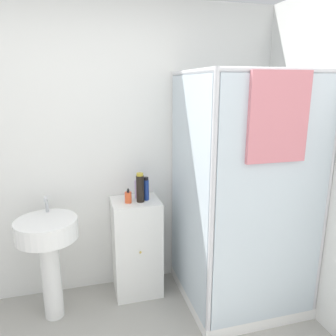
{
  "coord_description": "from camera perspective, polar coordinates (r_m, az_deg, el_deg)",
  "views": [
    {
      "loc": [
        -0.06,
        -1.11,
        1.82
      ],
      "look_at": [
        0.55,
        1.11,
        1.23
      ],
      "focal_mm": 35.0,
      "sensor_mm": 36.0,
      "label": 1
    }
  ],
  "objects": [
    {
      "name": "shower_enclosure",
      "position": [
        2.85,
        11.82,
        -13.23
      ],
      "size": [
        0.94,
        0.97,
        1.93
      ],
      "color": "white",
      "rests_on": "ground_plane"
    },
    {
      "name": "wall_back",
      "position": [
        2.87,
        -13.82,
        2.46
      ],
      "size": [
        6.4,
        0.06,
        2.5
      ],
      "primitive_type": "cube",
      "color": "white",
      "rests_on": "ground_plane"
    },
    {
      "name": "shampoo_bottle_blue",
      "position": [
        2.78,
        -3.82,
        -3.66
      ],
      "size": [
        0.05,
        0.05,
        0.2
      ],
      "color": "navy",
      "rests_on": "vanity_cabinet"
    },
    {
      "name": "lotion_bottle_white",
      "position": [
        2.83,
        -5.28,
        -3.66
      ],
      "size": [
        0.06,
        0.06,
        0.19
      ],
      "color": "#B299C6",
      "rests_on": "vanity_cabinet"
    },
    {
      "name": "vanity_cabinet",
      "position": [
        2.98,
        -5.48,
        -13.48
      ],
      "size": [
        0.4,
        0.37,
        0.87
      ],
      "color": "white",
      "rests_on": "ground_plane"
    },
    {
      "name": "soap_dispenser",
      "position": [
        2.74,
        -6.95,
        -5.07
      ],
      "size": [
        0.06,
        0.06,
        0.12
      ],
      "color": "#E5562D",
      "rests_on": "vanity_cabinet"
    },
    {
      "name": "shampoo_bottle_tall_black",
      "position": [
        2.74,
        -4.87,
        -3.46
      ],
      "size": [
        0.07,
        0.07,
        0.25
      ],
      "color": "black",
      "rests_on": "vanity_cabinet"
    },
    {
      "name": "sink",
      "position": [
        2.74,
        -20.13,
        -12.5
      ],
      "size": [
        0.46,
        0.46,
        0.97
      ],
      "color": "white",
      "rests_on": "ground_plane"
    }
  ]
}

